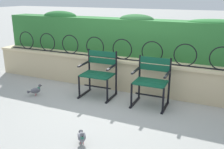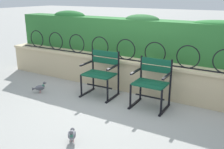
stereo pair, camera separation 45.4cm
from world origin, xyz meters
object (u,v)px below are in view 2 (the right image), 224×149
pigeon_near_chairs (40,88)px  park_chair_right (152,81)px  park_chair_left (101,72)px  pigeon_far_side (72,135)px

pigeon_near_chairs → park_chair_right: bearing=14.3°
park_chair_left → park_chair_right: (1.05, -0.00, -0.01)m
park_chair_right → pigeon_far_side: (-0.46, -1.64, -0.35)m
park_chair_right → pigeon_far_side: size_ratio=3.34×
park_chair_right → pigeon_near_chairs: (-2.17, -0.55, -0.35)m
park_chair_right → pigeon_far_side: park_chair_right is taller
pigeon_far_side → park_chair_left: bearing=109.8°
pigeon_near_chairs → park_chair_left: bearing=26.3°
park_chair_left → park_chair_right: size_ratio=1.03×
pigeon_near_chairs → pigeon_far_side: bearing=-32.4°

